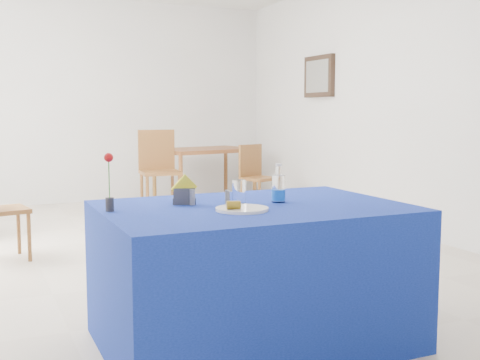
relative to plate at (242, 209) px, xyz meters
name	(u,v)px	position (x,y,z in m)	size (l,w,h in m)	color
floor	(172,255)	(0.34, 2.25, -0.77)	(7.00, 7.00, 0.00)	beige
room_shell	(169,54)	(0.34, 2.25, 0.98)	(7.00, 7.00, 7.00)	silver
picture_frame	(319,76)	(2.81, 3.85, 0.93)	(0.06, 0.64, 0.52)	black
picture_art	(317,76)	(2.78, 3.85, 0.93)	(0.02, 0.52, 0.40)	#998C66
plate	(242,209)	(0.00, 0.00, 0.00)	(0.27, 0.27, 0.01)	white
drinking_glass	(239,192)	(0.08, 0.22, 0.06)	(0.08, 0.08, 0.13)	white
salt_shaker	(192,197)	(-0.17, 0.27, 0.04)	(0.03, 0.03, 0.09)	gray
pepper_shaker	(227,198)	(-0.01, 0.17, 0.04)	(0.03, 0.03, 0.09)	slate
blue_table	(253,274)	(0.13, 0.13, -0.39)	(1.60, 1.10, 0.76)	navy
water_bottle	(278,189)	(0.30, 0.18, 0.06)	(0.08, 0.08, 0.21)	white
napkin_holder	(184,195)	(-0.20, 0.32, 0.04)	(0.15, 0.09, 0.16)	#333338
rose_vase	(109,184)	(-0.62, 0.25, 0.13)	(0.05, 0.05, 0.30)	#25252A
oak_table	(205,154)	(1.69, 4.99, -0.09)	(1.42, 1.07, 0.76)	brown
chair_bg_left	(158,165)	(0.88, 4.50, -0.17)	(0.50, 0.50, 1.03)	brown
chair_bg_right	(255,173)	(2.04, 4.11, -0.28)	(0.48, 0.48, 0.84)	brown
banana_pieces	(234,205)	(-0.06, -0.03, 0.03)	(0.08, 0.06, 0.04)	gold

